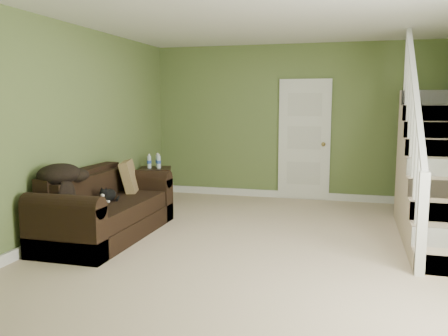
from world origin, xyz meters
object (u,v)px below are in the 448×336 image
Objects in this scene: sofa at (105,211)px; banana at (100,206)px; side_table at (156,185)px; cat at (108,195)px.

sofa is 0.46m from banana.
side_table is 2.34m from banana.
side_table reaches higher than cat.
banana is at bearing -82.11° from side_table.
banana is (0.17, -0.40, 0.16)m from sofa.
side_table is 4.12× the size of banana.
cat is at bearing -19.10° from sofa.
side_table is at bearing 99.13° from banana.
cat is at bearing 106.63° from banana.
side_table is at bearing 94.62° from sofa.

